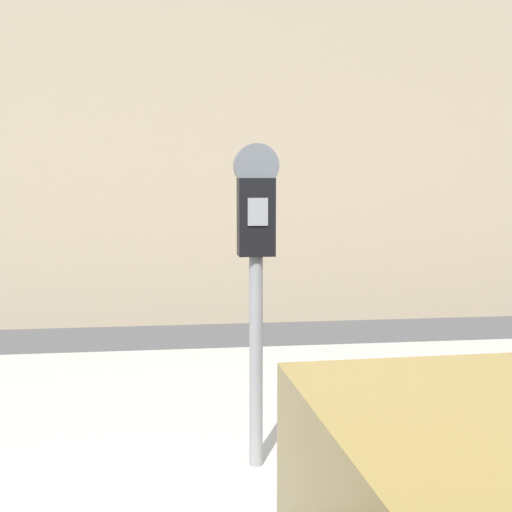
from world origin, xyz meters
TOP-DOWN VIEW (x-y plane):
  - sidewalk at (0.00, 2.20)m, footprint 24.00×2.80m
  - building_facade at (0.00, 5.19)m, footprint 24.00×0.30m
  - parking_meter at (-0.28, 1.33)m, footprint 0.19×0.12m

SIDE VIEW (x-z plane):
  - sidewalk at x=0.00m, z-range 0.00..0.11m
  - parking_meter at x=-0.28m, z-range 0.40..1.87m
  - building_facade at x=0.00m, z-range 0.00..5.24m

